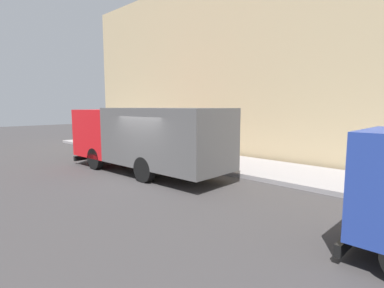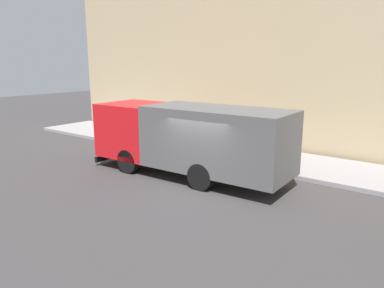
% 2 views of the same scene
% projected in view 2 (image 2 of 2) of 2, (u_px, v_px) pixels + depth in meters
% --- Properties ---
extents(ground, '(80.00, 80.00, 0.00)m').
position_uv_depth(ground, '(201.00, 188.00, 13.27)').
color(ground, '#3B3838').
extents(sidewalk, '(3.70, 30.00, 0.17)m').
position_uv_depth(sidewalk, '(262.00, 158.00, 17.02)').
color(sidewalk, gray).
rests_on(sidewalk, ground).
extents(building_facade, '(0.50, 30.00, 10.65)m').
position_uv_depth(building_facade, '(289.00, 43.00, 17.70)').
color(building_facade, tan).
rests_on(building_facade, ground).
extents(large_utility_truck, '(2.72, 8.36, 2.82)m').
position_uv_depth(large_utility_truck, '(188.00, 136.00, 14.36)').
color(large_utility_truck, red).
rests_on(large_utility_truck, ground).
extents(pedestrian_walking, '(0.49, 0.49, 1.80)m').
position_uv_depth(pedestrian_walking, '(208.00, 126.00, 19.50)').
color(pedestrian_walking, '#4E3D4B').
rests_on(pedestrian_walking, sidewalk).
extents(traffic_cone_orange, '(0.45, 0.45, 0.64)m').
position_uv_depth(traffic_cone_orange, '(159.00, 138.00, 19.49)').
color(traffic_cone_orange, orange).
rests_on(traffic_cone_orange, sidewalk).
extents(street_sign_post, '(0.44, 0.08, 2.36)m').
position_uv_depth(street_sign_post, '(236.00, 130.00, 16.02)').
color(street_sign_post, '#4C5156').
rests_on(street_sign_post, sidewalk).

